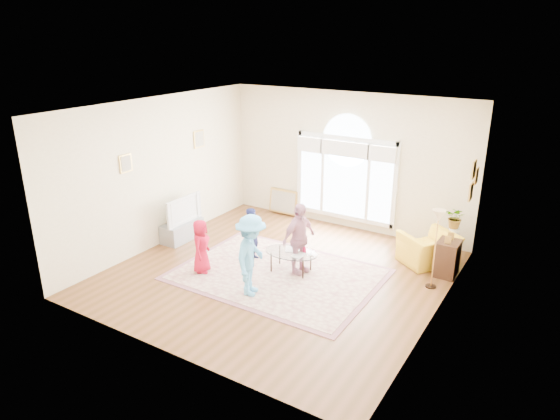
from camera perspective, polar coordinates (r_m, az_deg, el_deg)
The scene contains 17 objects.
ground at distance 9.80m, azimuth -0.20°, elevation -7.26°, with size 6.00×6.00×0.00m, color #543416.
room_shell at distance 11.59m, azimuth 7.30°, elevation 5.20°, with size 6.00×6.00×6.00m.
area_rug at distance 9.75m, azimuth -0.29°, elevation -7.36°, with size 3.60×2.60×0.02m, color beige.
rug_border at distance 9.75m, azimuth -0.29°, elevation -7.38°, with size 3.80×2.80×0.01m, color #8A5663.
tv_console at distance 11.48m, azimuth -11.12°, elevation -2.31°, with size 0.45×1.00×0.42m, color gray.
television at distance 11.30m, azimuth -11.26°, elevation 0.10°, with size 0.17×1.05×0.61m.
coffee_table at distance 9.70m, azimuth 1.28°, elevation -4.94°, with size 1.13×0.79×0.54m.
armchair at distance 10.49m, azimuth 16.60°, elevation -4.28°, with size 1.01×0.88×0.66m, color yellow.
side_cabinet at distance 10.13m, azimuth 18.56°, elevation -5.24°, with size 0.40×0.50×0.70m, color black.
floor_lamp at distance 9.22m, azimuth 17.61°, elevation -1.33°, with size 0.30×0.30×1.51m.
plant_pedestal at distance 10.81m, azimuth 19.11°, elevation -3.70°, with size 0.20×0.20×0.70m, color white.
potted_plant at distance 10.60m, azimuth 19.46°, elevation -0.84°, with size 0.41×0.35×0.45m, color #33722D.
leaning_picture at distance 12.86m, azimuth 0.41°, elevation -0.48°, with size 0.80×0.05×0.62m, color tan.
child_red at distance 9.75m, azimuth -9.02°, elevation -4.08°, with size 0.52×0.34×1.06m, color #B90D2B.
child_navy at distance 10.12m, azimuth -3.11°, elevation -2.79°, with size 0.41×0.27×1.12m, color #12153B.
child_pink at distance 9.53m, azimuth 2.17°, elevation -3.29°, with size 0.83×0.34×1.41m, color #CB8AA3.
child_blue at distance 8.75m, azimuth -3.31°, elevation -5.20°, with size 0.96×0.55×1.49m, color #56B0F1.
Camera 1 is at (4.63, -7.40, 4.46)m, focal length 32.00 mm.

